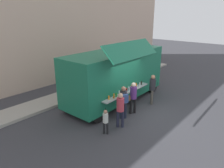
{
  "coord_description": "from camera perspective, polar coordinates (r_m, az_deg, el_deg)",
  "views": [
    {
      "loc": [
        -8.25,
        -5.43,
        4.85
      ],
      "look_at": [
        -0.34,
        1.44,
        1.3
      ],
      "focal_mm": 33.26,
      "sensor_mm": 36.0,
      "label": 1
    }
  ],
  "objects": [
    {
      "name": "trash_bin",
      "position": [
        16.86,
        4.8,
        3.5
      ],
      "size": [
        0.6,
        0.6,
        0.88
      ],
      "primitive_type": "cylinder",
      "color": "#306036",
      "rests_on": "ground"
    },
    {
      "name": "customer_front_ordering",
      "position": [
        10.44,
        5.79,
        -3.12
      ],
      "size": [
        0.52,
        0.42,
        1.66
      ],
      "rotation": [
        0.0,
        0.0,
        1.02
      ],
      "color": "black",
      "rests_on": "ground"
    },
    {
      "name": "customer_rear_waiting",
      "position": [
        9.14,
        2.3,
        -6.38
      ],
      "size": [
        0.33,
        0.33,
        1.63
      ],
      "rotation": [
        0.0,
        0.0,
        0.61
      ],
      "color": "#1F2235",
      "rests_on": "ground"
    },
    {
      "name": "curb_strip",
      "position": [
        11.93,
        -21.59,
        -6.28
      ],
      "size": [
        28.0,
        1.6,
        0.15
      ],
      "primitive_type": "cube",
      "color": "#9E998E",
      "rests_on": "ground"
    },
    {
      "name": "child_near_queue",
      "position": [
        8.76,
        -1.79,
        -9.8
      ],
      "size": [
        0.23,
        0.23,
        1.12
      ],
      "rotation": [
        0.0,
        0.0,
        0.58
      ],
      "color": "black",
      "rests_on": "ground"
    },
    {
      "name": "customer_extra_browsing",
      "position": [
        11.73,
        11.05,
        -0.74
      ],
      "size": [
        0.34,
        0.34,
        1.69
      ],
      "rotation": [
        0.0,
        0.0,
        2.15
      ],
      "color": "#4E4840",
      "rests_on": "ground"
    },
    {
      "name": "building_behind",
      "position": [
        14.9,
        -27.8,
        16.84
      ],
      "size": [
        32.0,
        2.4,
        9.78
      ],
      "primitive_type": "cube",
      "color": "#CEAF99",
      "rests_on": "ground"
    },
    {
      "name": "ground_plane",
      "position": [
        11.01,
        6.89,
        -7.57
      ],
      "size": [
        60.0,
        60.0,
        0.0
      ],
      "primitive_type": "plane",
      "color": "#38383D"
    },
    {
      "name": "food_truck_main",
      "position": [
        11.79,
        1.17,
        2.68
      ],
      "size": [
        6.62,
        3.12,
        3.59
      ],
      "rotation": [
        0.0,
        0.0,
        0.03
      ],
      "color": "#196C4C",
      "rests_on": "ground"
    },
    {
      "name": "customer_mid_with_backpack",
      "position": [
        9.84,
        3.2,
        -4.28
      ],
      "size": [
        0.48,
        0.53,
        1.65
      ],
      "rotation": [
        0.0,
        0.0,
        0.96
      ],
      "color": "#1D2536",
      "rests_on": "ground"
    }
  ]
}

